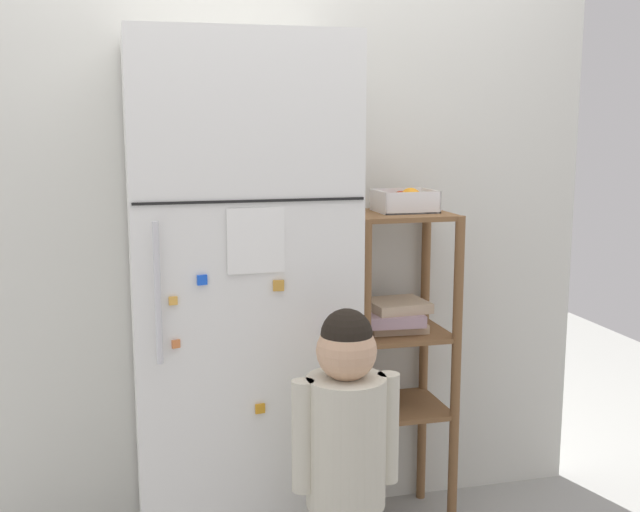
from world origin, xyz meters
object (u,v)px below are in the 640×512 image
at_px(pantry_shelf_unit, 396,339).
at_px(fruit_bin, 408,201).
at_px(child_standing, 346,440).
at_px(refrigerator, 239,310).

xyz_separation_m(pantry_shelf_unit, fruit_bin, (0.04, 0.02, 0.52)).
height_order(child_standing, fruit_bin, fruit_bin).
bearing_deg(pantry_shelf_unit, refrigerator, -169.67).
relative_size(child_standing, pantry_shelf_unit, 0.83).
bearing_deg(fruit_bin, pantry_shelf_unit, -154.96).
xyz_separation_m(refrigerator, pantry_shelf_unit, (0.61, 0.11, -0.17)).
bearing_deg(child_standing, refrigerator, 116.29).
bearing_deg(refrigerator, fruit_bin, 11.39).
relative_size(refrigerator, pantry_shelf_unit, 1.50).
relative_size(child_standing, fruit_bin, 4.79).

